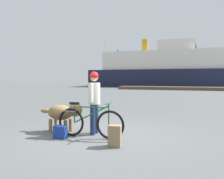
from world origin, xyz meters
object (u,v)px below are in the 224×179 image
sailboat_moored (106,83)px  ferry_boat (162,70)px  dog (63,113)px  backpack (115,136)px  bicycle (90,122)px  handbag_pannier (60,132)px  person_cyclist (94,97)px

sailboat_moored → ferry_boat: bearing=-16.4°
dog → backpack: size_ratio=2.76×
sailboat_moored → backpack: bearing=-69.3°
bicycle → ferry_boat: size_ratio=0.07×
bicycle → ferry_boat: (-2.05, 35.60, 2.63)m
handbag_pannier → backpack: bearing=-7.7°
handbag_pannier → sailboat_moored: sailboat_moored is taller
person_cyclist → backpack: person_cyclist is taller
handbag_pannier → sailboat_moored: 41.72m
bicycle → person_cyclist: 0.74m
person_cyclist → dog: size_ratio=1.29×
bicycle → handbag_pannier: 0.77m
bicycle → dog: bearing=162.0°
bicycle → backpack: (0.84, -0.50, -0.15)m
person_cyclist → backpack: 1.48m
person_cyclist → handbag_pannier: (-0.63, -0.70, -0.86)m
dog → handbag_pannier: dog is taller
bicycle → sailboat_moored: size_ratio=0.18×
backpack → ferry_boat: bearing=94.6°
dog → ferry_boat: bearing=91.8°
ferry_boat → sailboat_moored: 12.89m
bicycle → sailboat_moored: 41.66m
dog → ferry_boat: (-1.11, 35.30, 2.47)m
dog → handbag_pannier: bearing=-65.8°
person_cyclist → ferry_boat: ferry_boat is taller
backpack → bicycle: bearing=149.1°
backpack → sailboat_moored: (-15.02, 39.67, 0.26)m
person_cyclist → sailboat_moored: (-14.14, 38.77, -0.52)m
dog → person_cyclist: bearing=5.7°
person_cyclist → dog: 1.02m
backpack → dog: bearing=155.6°
sailboat_moored → handbag_pannier: bearing=-71.1°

